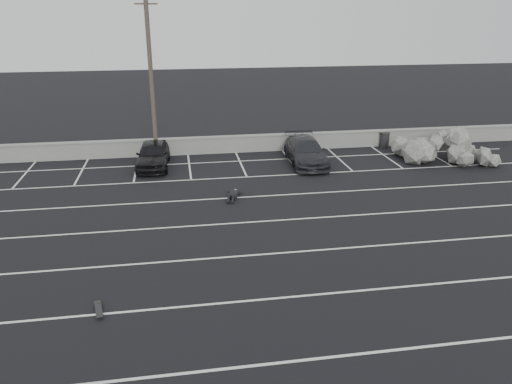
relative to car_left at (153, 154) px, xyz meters
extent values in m
plane|color=black|center=(4.02, -11.66, -0.74)|extent=(120.00, 120.00, 0.00)
cube|color=gray|center=(4.02, 2.34, -0.24)|extent=(50.00, 0.35, 1.00)
cube|color=gray|center=(4.02, 2.34, 0.28)|extent=(50.00, 0.45, 0.08)
cube|color=silver|center=(4.02, -17.66, -0.74)|extent=(36.00, 0.10, 0.01)
cube|color=silver|center=(4.02, -14.66, -0.74)|extent=(36.00, 0.10, 0.01)
cube|color=silver|center=(4.02, -11.66, -0.74)|extent=(36.00, 0.10, 0.01)
cube|color=silver|center=(4.02, -8.66, -0.74)|extent=(36.00, 0.10, 0.01)
cube|color=silver|center=(4.02, -5.66, -0.74)|extent=(36.00, 0.10, 0.01)
cube|color=silver|center=(4.02, -2.66, -0.74)|extent=(36.00, 0.10, 0.01)
cube|color=silver|center=(4.02, 0.34, -0.74)|extent=(36.00, 0.10, 0.01)
cube|color=silver|center=(-6.98, -0.16, -0.74)|extent=(0.10, 5.00, 0.01)
cube|color=silver|center=(-3.98, -0.16, -0.74)|extent=(0.10, 5.00, 0.01)
cube|color=silver|center=(-0.98, -0.16, -0.74)|extent=(0.10, 5.00, 0.01)
cube|color=silver|center=(2.02, -0.16, -0.74)|extent=(0.10, 5.00, 0.01)
cube|color=silver|center=(5.02, -0.16, -0.74)|extent=(0.10, 5.00, 0.01)
cube|color=silver|center=(8.02, -0.16, -0.74)|extent=(0.10, 5.00, 0.01)
cube|color=silver|center=(11.02, -0.16, -0.74)|extent=(0.10, 5.00, 0.01)
cube|color=silver|center=(14.02, -0.16, -0.74)|extent=(0.10, 5.00, 0.01)
cube|color=silver|center=(17.02, -0.16, -0.74)|extent=(0.10, 5.00, 0.01)
imported|color=black|center=(0.00, 0.00, 0.00)|extent=(1.98, 4.45, 1.49)
imported|color=#24252A|center=(8.80, -0.74, -0.02)|extent=(2.25, 5.04, 1.44)
cylinder|color=#4C4238|center=(0.15, 1.54, 3.97)|extent=(0.25, 0.25, 9.42)
cube|color=#4C4238|center=(0.15, 1.54, 8.05)|extent=(1.26, 0.08, 0.08)
cylinder|color=black|center=(14.78, 1.94, -0.27)|extent=(0.69, 0.69, 0.94)
cylinder|color=black|center=(14.78, 1.94, 0.22)|extent=(0.76, 0.76, 0.05)
cube|color=black|center=(-1.23, -14.53, -0.66)|extent=(0.35, 0.80, 0.02)
cube|color=black|center=(-1.28, -14.28, -0.69)|extent=(0.17, 0.08, 0.04)
cube|color=black|center=(-1.18, -14.78, -0.69)|extent=(0.17, 0.08, 0.04)
cylinder|color=black|center=(-1.37, -14.30, -0.72)|extent=(0.04, 0.06, 0.06)
cylinder|color=black|center=(-1.19, -14.26, -0.72)|extent=(0.04, 0.06, 0.06)
cylinder|color=black|center=(-1.27, -14.80, -0.72)|extent=(0.04, 0.06, 0.06)
cylinder|color=black|center=(-1.08, -14.76, -0.72)|extent=(0.04, 0.06, 0.06)
camera|label=1|loc=(1.38, -27.96, 7.89)|focal=35.00mm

